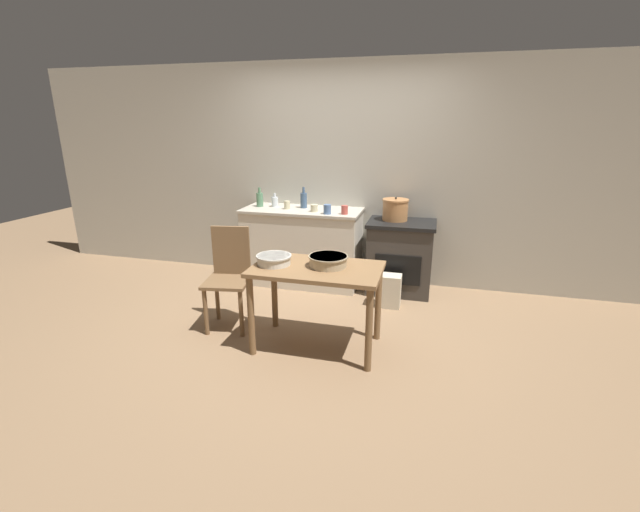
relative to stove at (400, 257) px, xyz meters
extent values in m
plane|color=#896B4C|center=(-0.74, -1.28, -0.41)|extent=(14.00, 14.00, 0.00)
cube|color=#B2AD9E|center=(-0.74, 0.31, 0.86)|extent=(8.00, 0.07, 2.55)
cube|color=beige|center=(-1.16, -0.02, 0.03)|extent=(1.36, 0.58, 0.88)
cube|color=#B6AD9C|center=(-1.16, -0.02, 0.48)|extent=(1.39, 0.61, 0.03)
cube|color=#38332D|center=(0.00, 0.00, -0.02)|extent=(0.70, 0.54, 0.78)
cube|color=black|center=(0.00, 0.00, 0.39)|extent=(0.74, 0.58, 0.04)
cube|color=black|center=(0.00, -0.27, -0.07)|extent=(0.49, 0.01, 0.33)
cube|color=olive|center=(-0.57, -1.49, 0.30)|extent=(1.07, 0.64, 0.03)
cylinder|color=brown|center=(-1.06, -1.76, -0.07)|extent=(0.06, 0.06, 0.70)
cylinder|color=brown|center=(-0.08, -1.76, -0.07)|extent=(0.06, 0.06, 0.70)
cylinder|color=brown|center=(-1.06, -1.22, -0.07)|extent=(0.06, 0.06, 0.70)
cylinder|color=brown|center=(-0.08, -1.22, -0.07)|extent=(0.06, 0.06, 0.70)
cube|color=brown|center=(-1.47, -1.36, 0.05)|extent=(0.46, 0.46, 0.03)
cube|color=brown|center=(-1.51, -1.17, 0.30)|extent=(0.36, 0.09, 0.47)
cylinder|color=brown|center=(-1.61, -1.55, -0.19)|extent=(0.04, 0.04, 0.45)
cylinder|color=brown|center=(-1.28, -1.49, -0.19)|extent=(0.04, 0.04, 0.45)
cylinder|color=brown|center=(-1.66, -1.22, -0.19)|extent=(0.04, 0.04, 0.45)
cylinder|color=brown|center=(-1.34, -1.17, -0.19)|extent=(0.04, 0.04, 0.45)
cube|color=beige|center=(-0.07, -0.47, -0.24)|extent=(0.26, 0.18, 0.35)
cylinder|color=#B77A47|center=(-0.09, 0.05, 0.52)|extent=(0.28, 0.28, 0.22)
cylinder|color=#B77A47|center=(-0.09, 0.05, 0.64)|extent=(0.29, 0.29, 0.02)
sphere|color=black|center=(-0.09, 0.05, 0.66)|extent=(0.02, 0.02, 0.02)
cylinder|color=tan|center=(-0.49, -1.44, 0.36)|extent=(0.31, 0.31, 0.09)
cylinder|color=tan|center=(-0.49, -1.44, 0.40)|extent=(0.33, 0.33, 0.01)
cylinder|color=silver|center=(-0.94, -1.51, 0.36)|extent=(0.28, 0.28, 0.08)
cylinder|color=beige|center=(-0.94, -1.51, 0.39)|extent=(0.30, 0.30, 0.01)
cylinder|color=silver|center=(-1.51, 0.04, 0.55)|extent=(0.08, 0.08, 0.12)
cylinder|color=silver|center=(-1.51, 0.04, 0.63)|extent=(0.03, 0.03, 0.05)
cylinder|color=#517F5B|center=(-1.69, 0.00, 0.58)|extent=(0.08, 0.08, 0.16)
cylinder|color=#517F5B|center=(-1.69, 0.00, 0.69)|extent=(0.03, 0.03, 0.06)
cylinder|color=#3D5675|center=(-1.16, 0.05, 0.58)|extent=(0.08, 0.08, 0.18)
cylinder|color=#3D5675|center=(-1.16, 0.05, 0.70)|extent=(0.03, 0.03, 0.07)
cylinder|color=#B74C42|center=(-0.62, -0.18, 0.54)|extent=(0.07, 0.07, 0.10)
cylinder|color=beige|center=(-1.33, -0.06, 0.54)|extent=(0.07, 0.07, 0.09)
cylinder|color=beige|center=(-0.98, -0.13, 0.53)|extent=(0.08, 0.08, 0.08)
cylinder|color=#4C6B99|center=(-0.80, -0.22, 0.55)|extent=(0.08, 0.08, 0.10)
camera|label=1|loc=(0.31, -4.72, 1.47)|focal=24.00mm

